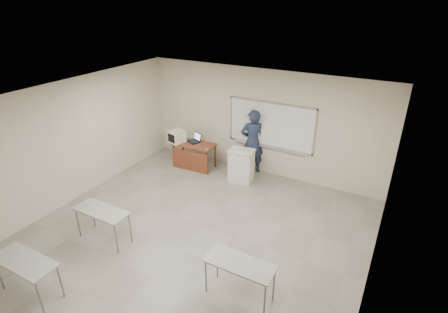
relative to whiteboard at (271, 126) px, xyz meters
The scene contains 10 objects.
floor 4.25m from the whiteboard, 94.32° to the right, with size 7.00×8.00×0.01m, color gray.
whiteboard is the anchor object (origin of this frame).
student_desks 5.39m from the whiteboard, 93.23° to the right, with size 4.40×2.20×0.73m.
instructor_desk 2.44m from the whiteboard, 159.72° to the right, with size 1.24×0.62×0.75m.
podium 1.36m from the whiteboard, 123.07° to the right, with size 0.67×0.49×0.93m.
crt_monitor 2.79m from the whiteboard, 163.18° to the right, with size 0.39×0.44×0.37m.
laptop 2.36m from the whiteboard, 166.93° to the right, with size 0.35×0.32×0.26m.
mouse 1.91m from the whiteboard, 150.75° to the right, with size 0.09×0.06×0.04m, color #939599.
keyboard 1.09m from the whiteboard, 111.51° to the right, with size 0.47×0.16×0.03m, color beige.
presenter 0.73m from the whiteboard, 166.66° to the right, with size 0.69×0.45×1.89m, color black.
Camera 1 is at (3.54, -4.55, 4.82)m, focal length 28.00 mm.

